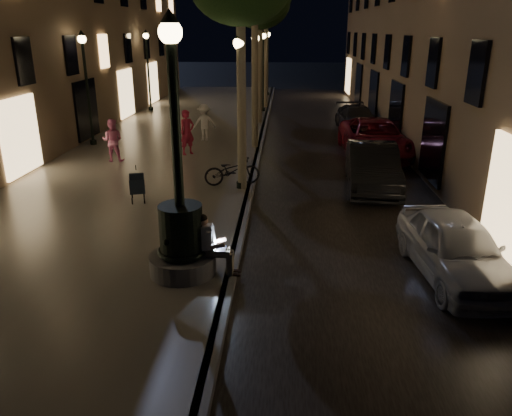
# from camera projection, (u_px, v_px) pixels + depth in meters

# --- Properties ---
(ground) EXTENTS (120.00, 120.00, 0.00)m
(ground) POSITION_uv_depth(u_px,v_px,m) (261.00, 146.00, 22.79)
(ground) COLOR black
(ground) RESTS_ON ground
(cobble_lane) EXTENTS (6.00, 45.00, 0.02)m
(cobble_lane) POSITION_uv_depth(u_px,v_px,m) (327.00, 147.00, 22.62)
(cobble_lane) COLOR black
(cobble_lane) RESTS_ON ground
(promenade) EXTENTS (8.00, 45.00, 0.20)m
(promenade) POSITION_uv_depth(u_px,v_px,m) (174.00, 143.00, 22.97)
(promenade) COLOR slate
(promenade) RESTS_ON ground
(curb_strip) EXTENTS (0.25, 45.00, 0.20)m
(curb_strip) POSITION_uv_depth(u_px,v_px,m) (261.00, 144.00, 22.75)
(curb_strip) COLOR #59595B
(curb_strip) RESTS_ON ground
(fountain_lamppost) EXTENTS (1.40, 1.40, 5.21)m
(fountain_lamppost) POSITION_uv_depth(u_px,v_px,m) (181.00, 228.00, 10.22)
(fountain_lamppost) COLOR #59595B
(fountain_lamppost) RESTS_ON promenade
(seated_man_laptop) EXTENTS (0.95, 0.32, 1.32)m
(seated_man_laptop) POSITION_uv_depth(u_px,v_px,m) (211.00, 242.00, 10.30)
(seated_man_laptop) COLOR gray
(seated_man_laptop) RESTS_ON promenade
(tree_third) EXTENTS (3.00, 3.00, 7.20)m
(tree_third) POSITION_uv_depth(u_px,v_px,m) (260.00, 6.00, 25.42)
(tree_third) COLOR #6B604C
(tree_third) RESTS_ON promenade
(tree_far) EXTENTS (3.00, 3.00, 7.50)m
(tree_far) POSITION_uv_depth(u_px,v_px,m) (266.00, 5.00, 30.95)
(tree_far) COLOR #6B604C
(tree_far) RESTS_ON promenade
(lamp_curb_a) EXTENTS (0.36, 0.36, 4.81)m
(lamp_curb_a) POSITION_uv_depth(u_px,v_px,m) (240.00, 92.00, 15.13)
(lamp_curb_a) COLOR black
(lamp_curb_a) RESTS_ON promenade
(lamp_curb_b) EXTENTS (0.36, 0.36, 4.81)m
(lamp_curb_b) POSITION_uv_depth(u_px,v_px,m) (255.00, 71.00, 22.65)
(lamp_curb_b) COLOR black
(lamp_curb_b) RESTS_ON promenade
(lamp_curb_c) EXTENTS (0.36, 0.36, 4.81)m
(lamp_curb_c) POSITION_uv_depth(u_px,v_px,m) (263.00, 61.00, 30.16)
(lamp_curb_c) COLOR black
(lamp_curb_c) RESTS_ON promenade
(lamp_curb_d) EXTENTS (0.36, 0.36, 4.81)m
(lamp_curb_d) POSITION_uv_depth(u_px,v_px,m) (268.00, 54.00, 37.67)
(lamp_curb_d) COLOR black
(lamp_curb_d) RESTS_ON promenade
(lamp_left_b) EXTENTS (0.36, 0.36, 4.81)m
(lamp_left_b) POSITION_uv_depth(u_px,v_px,m) (86.00, 74.00, 21.15)
(lamp_left_b) COLOR black
(lamp_left_b) RESTS_ON promenade
(lamp_left_c) EXTENTS (0.36, 0.36, 4.81)m
(lamp_left_c) POSITION_uv_depth(u_px,v_px,m) (148.00, 60.00, 30.54)
(lamp_left_c) COLOR black
(lamp_left_c) RESTS_ON promenade
(stroller) EXTENTS (0.63, 1.05, 1.06)m
(stroller) POSITION_uv_depth(u_px,v_px,m) (137.00, 184.00, 14.74)
(stroller) COLOR black
(stroller) RESTS_ON promenade
(car_front) EXTENTS (1.95, 4.12, 1.36)m
(car_front) POSITION_uv_depth(u_px,v_px,m) (456.00, 248.00, 10.58)
(car_front) COLOR #97999E
(car_front) RESTS_ON ground
(car_second) EXTENTS (1.89, 4.62, 1.49)m
(car_second) POSITION_uv_depth(u_px,v_px,m) (372.00, 167.00, 16.46)
(car_second) COLOR black
(car_second) RESTS_ON ground
(car_third) EXTENTS (2.60, 5.49, 1.51)m
(car_third) POSITION_uv_depth(u_px,v_px,m) (375.00, 138.00, 20.76)
(car_third) COLOR maroon
(car_third) RESTS_ON ground
(car_rear) EXTENTS (2.10, 4.47, 1.26)m
(car_rear) POSITION_uv_depth(u_px,v_px,m) (357.00, 118.00, 26.07)
(car_rear) COLOR #2A292E
(car_rear) RESTS_ON ground
(pedestrian_red) EXTENTS (0.77, 0.77, 1.81)m
(pedestrian_red) POSITION_uv_depth(u_px,v_px,m) (187.00, 132.00, 20.16)
(pedestrian_red) COLOR #AF233F
(pedestrian_red) RESTS_ON promenade
(pedestrian_pink) EXTENTS (0.81, 0.64, 1.64)m
(pedestrian_pink) POSITION_uv_depth(u_px,v_px,m) (113.00, 140.00, 19.14)
(pedestrian_pink) COLOR pink
(pedestrian_pink) RESTS_ON promenade
(pedestrian_white) EXTENTS (1.19, 0.87, 1.65)m
(pedestrian_white) POSITION_uv_depth(u_px,v_px,m) (204.00, 123.00, 22.69)
(pedestrian_white) COLOR silver
(pedestrian_white) RESTS_ON promenade
(bicycle) EXTENTS (1.94, 1.13, 0.96)m
(bicycle) POSITION_uv_depth(u_px,v_px,m) (232.00, 170.00, 16.32)
(bicycle) COLOR black
(bicycle) RESTS_ON promenade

